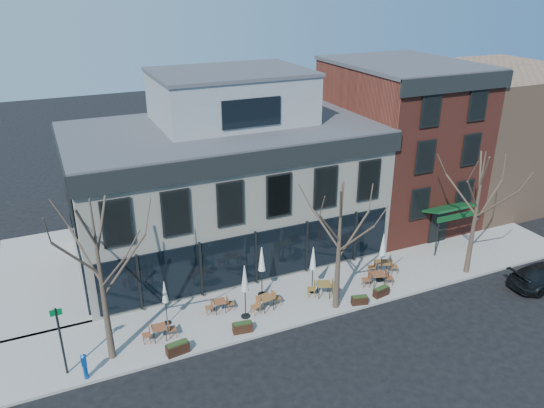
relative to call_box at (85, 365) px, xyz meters
name	(u,v)px	position (x,y,z in m)	size (l,w,h in m)	color
ground	(256,286)	(9.76, 4.20, -0.85)	(120.00, 120.00, 0.00)	black
sidewalk_front	(323,291)	(13.01, 2.05, -0.77)	(33.50, 4.70, 0.15)	gray
sidewalk_side	(41,277)	(-1.49, 10.20, -0.77)	(4.50, 12.00, 0.15)	gray
corner_building	(225,180)	(9.83, 9.27, 3.87)	(18.39, 10.39, 11.10)	silver
red_brick_building	(398,142)	(22.76, 9.18, 4.79)	(8.20, 11.78, 11.18)	maroon
bg_building	(493,132)	(32.76, 10.20, 4.15)	(12.00, 12.00, 10.00)	#8C664C
tree_corner	(102,280)	(1.27, 1.00, 3.40)	(3.93, 3.98, 7.92)	#382B21
tree_mid	(339,246)	(12.77, 0.30, 2.94)	(3.50, 3.55, 7.04)	#382B21
tree_right	(476,212)	(21.77, 0.30, 3.17)	(3.72, 3.77, 7.48)	#382B21
sign_pole	(61,337)	(-0.74, 0.70, 1.23)	(0.50, 0.10, 3.40)	black
call_box	(85,365)	(0.00, 0.00, 0.00)	(0.26, 0.26, 1.32)	#0B3F97
cafe_set_0	(159,332)	(3.56, 1.37, -0.24)	(1.69, 0.71, 0.88)	brown
cafe_set_1	(220,305)	(6.98, 2.37, -0.28)	(1.56, 0.66, 0.81)	brown
cafe_set_2	(266,302)	(9.26, 1.57, -0.21)	(1.85, 0.86, 0.95)	brown
cafe_set_3	(324,288)	(12.67, 1.47, -0.20)	(1.88, 1.09, 0.97)	brown
cafe_set_4	(378,278)	(15.98, 1.15, -0.20)	(1.88, 0.92, 0.97)	brown
cafe_set_5	(383,266)	(17.04, 2.15, -0.21)	(1.83, 1.09, 0.95)	brown
umbrella_0	(165,294)	(4.21, 2.50, 1.04)	(0.39, 0.39, 2.46)	black
umbrella_1	(245,281)	(8.04, 1.41, 1.44)	(0.48, 0.48, 3.03)	black
umbrella_2	(262,262)	(9.63, 2.97, 1.39)	(0.47, 0.47, 2.97)	black
umbrella_3	(313,261)	(12.32, 2.14, 1.26)	(0.44, 0.44, 2.78)	black
umbrella_4	(383,248)	(16.49, 1.61, 1.39)	(0.47, 0.47, 2.96)	black
planter_0	(178,348)	(4.09, 0.00, -0.40)	(1.11, 0.55, 0.60)	black
planter_1	(242,327)	(7.43, 0.29, -0.43)	(1.02, 0.52, 0.54)	black
planter_2	(360,300)	(14.05, 0.00, -0.45)	(0.94, 0.56, 0.50)	black
planter_3	(381,291)	(15.59, 0.21, -0.44)	(0.99, 0.53, 0.52)	black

